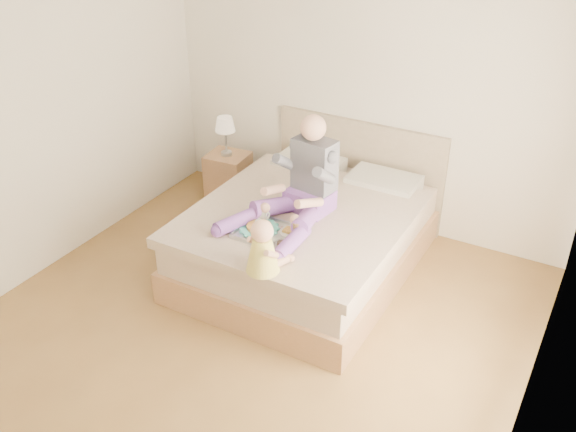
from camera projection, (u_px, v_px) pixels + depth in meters
The scene contains 7 objects.
room at pixel (248, 155), 4.12m from camera, with size 4.02×4.22×2.71m.
bed at pixel (311, 233), 5.56m from camera, with size 1.70×2.18×1.00m.
nightstand at pixel (228, 176), 6.66m from camera, with size 0.43×0.39×0.49m.
lamp at pixel (225, 126), 6.37m from camera, with size 0.20×0.20×0.41m.
adult at pixel (301, 188), 5.12m from camera, with size 0.71×1.06×0.85m.
tray at pixel (271, 231), 4.97m from camera, with size 0.50×0.40×0.14m.
baby at pixel (264, 250), 4.49m from camera, with size 0.31×0.36×0.40m.
Camera 1 is at (2.15, -3.13, 3.24)m, focal length 40.00 mm.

